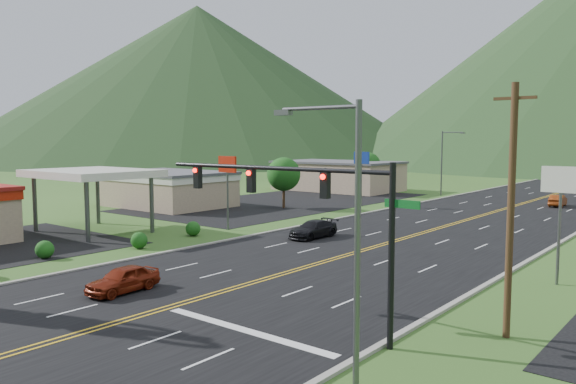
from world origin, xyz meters
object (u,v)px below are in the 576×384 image
Objects in this scene: streetlight_west at (444,159)px; car_dark_mid at (313,230)px; traffic_signal at (305,200)px; car_red_near at (123,280)px; gas_canopy at (92,175)px; streetlight_east at (349,227)px; car_red_far at (558,201)px.

streetlight_west is 1.91× the size of car_dark_mid.
streetlight_west is at bearing 107.97° from traffic_signal.
traffic_signal is 1.46× the size of streetlight_west.
streetlight_west is at bearing 93.90° from car_red_near.
streetlight_west reaches higher than gas_canopy.
car_red_near is (-10.35, -1.69, -4.66)m from traffic_signal.
streetlight_west is (-22.86, 60.00, 0.00)m from streetlight_east.
streetlight_west is 2.18× the size of car_red_far.
gas_canopy is (-10.32, -48.00, -0.31)m from streetlight_west.
car_red_far is at bearing 97.23° from streetlight_east.
traffic_signal is 21.71m from car_dark_mid.
gas_canopy reaches higher than car_red_near.
streetlight_east is 27.59m from car_dark_mid.
streetlight_east is at bearing -69.14° from streetlight_west.
streetlight_west is 2.28× the size of car_red_near.
streetlight_west is 49.10m from gas_canopy.
gas_canopy is 2.53× the size of car_red_near.
streetlight_east is 2.18× the size of car_red_far.
traffic_signal reaches higher than car_dark_mid.
traffic_signal is 11.48m from car_red_near.
streetlight_east is (4.70, -4.00, -0.15)m from traffic_signal.
car_dark_mid reaches higher than car_red_far.
traffic_signal is 2.78× the size of car_dark_mid.
car_dark_mid is (5.91, -38.69, -4.50)m from streetlight_west.
streetlight_east reaches higher than traffic_signal.
car_dark_mid is at bearing 29.83° from gas_canopy.
traffic_signal is 3.17× the size of car_red_far.
traffic_signal reaches higher than car_red_near.
gas_canopy reaches higher than car_red_far.
traffic_signal is at bearing -15.70° from gas_canopy.
gas_canopy is at bearing 55.26° from car_red_far.
gas_canopy reaches higher than car_dark_mid.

